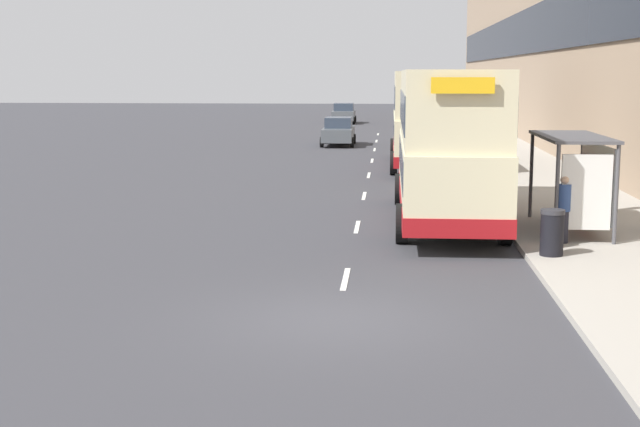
# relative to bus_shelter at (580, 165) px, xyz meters

# --- Properties ---
(ground_plane) EXTENTS (220.00, 220.00, 0.00)m
(ground_plane) POSITION_rel_bus_shelter_xyz_m (-5.77, -8.36, -1.88)
(ground_plane) COLOR #38383D
(pavement) EXTENTS (5.00, 93.00, 0.14)m
(pavement) POSITION_rel_bus_shelter_xyz_m (0.73, 30.14, -1.81)
(pavement) COLOR #A39E93
(pavement) RESTS_ON ground_plane
(terrace_facade) EXTENTS (3.10, 93.00, 14.89)m
(terrace_facade) POSITION_rel_bus_shelter_xyz_m (4.72, 30.14, 5.56)
(terrace_facade) COLOR #9E846B
(terrace_facade) RESTS_ON ground_plane
(lane_mark_0) EXTENTS (0.12, 2.00, 0.01)m
(lane_mark_0) POSITION_rel_bus_shelter_xyz_m (-5.77, -5.27, -1.87)
(lane_mark_0) COLOR silver
(lane_mark_0) RESTS_ON ground_plane
(lane_mark_1) EXTENTS (0.12, 2.00, 0.01)m
(lane_mark_1) POSITION_rel_bus_shelter_xyz_m (-5.77, 1.05, -1.87)
(lane_mark_1) COLOR silver
(lane_mark_1) RESTS_ON ground_plane
(lane_mark_2) EXTENTS (0.12, 2.00, 0.01)m
(lane_mark_2) POSITION_rel_bus_shelter_xyz_m (-5.77, 7.38, -1.87)
(lane_mark_2) COLOR silver
(lane_mark_2) RESTS_ON ground_plane
(lane_mark_3) EXTENTS (0.12, 2.00, 0.01)m
(lane_mark_3) POSITION_rel_bus_shelter_xyz_m (-5.77, 13.71, -1.87)
(lane_mark_3) COLOR silver
(lane_mark_3) RESTS_ON ground_plane
(lane_mark_4) EXTENTS (0.12, 2.00, 0.01)m
(lane_mark_4) POSITION_rel_bus_shelter_xyz_m (-5.77, 20.03, -1.87)
(lane_mark_4) COLOR silver
(lane_mark_4) RESTS_ON ground_plane
(lane_mark_5) EXTENTS (0.12, 2.00, 0.01)m
(lane_mark_5) POSITION_rel_bus_shelter_xyz_m (-5.77, 26.36, -1.87)
(lane_mark_5) COLOR silver
(lane_mark_5) RESTS_ON ground_plane
(lane_mark_6) EXTENTS (0.12, 2.00, 0.01)m
(lane_mark_6) POSITION_rel_bus_shelter_xyz_m (-5.77, 32.69, -1.87)
(lane_mark_6) COLOR silver
(lane_mark_6) RESTS_ON ground_plane
(lane_mark_7) EXTENTS (0.12, 2.00, 0.01)m
(lane_mark_7) POSITION_rel_bus_shelter_xyz_m (-5.77, 39.01, -1.87)
(lane_mark_7) COLOR silver
(lane_mark_7) RESTS_ON ground_plane
(bus_shelter) EXTENTS (1.60, 4.20, 2.48)m
(bus_shelter) POSITION_rel_bus_shelter_xyz_m (0.00, 0.00, 0.00)
(bus_shelter) COLOR #4C4C51
(bus_shelter) RESTS_ON ground_plane
(double_decker_bus_near) EXTENTS (2.85, 10.40, 4.30)m
(double_decker_bus_near) POSITION_rel_bus_shelter_xyz_m (-3.30, 2.00, 0.41)
(double_decker_bus_near) COLOR beige
(double_decker_bus_near) RESTS_ON ground_plane
(double_decker_bus_ahead) EXTENTS (2.85, 11.48, 4.30)m
(double_decker_bus_ahead) POSITION_rel_bus_shelter_xyz_m (-3.47, 17.49, 0.41)
(double_decker_bus_ahead) COLOR beige
(double_decker_bus_ahead) RESTS_ON ground_plane
(car_0) EXTENTS (2.03, 4.31, 1.70)m
(car_0) POSITION_rel_bus_shelter_xyz_m (-8.89, 52.56, -1.03)
(car_0) COLOR #4C5156
(car_0) RESTS_ON ground_plane
(car_1) EXTENTS (1.94, 4.45, 1.65)m
(car_1) POSITION_rel_bus_shelter_xyz_m (-7.96, 29.12, -1.05)
(car_1) COLOR #4C5156
(car_1) RESTS_ON ground_plane
(pedestrian_at_shelter) EXTENTS (0.33, 0.33, 1.64)m
(pedestrian_at_shelter) POSITION_rel_bus_shelter_xyz_m (-0.69, -1.60, -0.90)
(pedestrian_at_shelter) COLOR #23232D
(pedestrian_at_shelter) RESTS_ON ground_plane
(pedestrian_3) EXTENTS (0.33, 0.33, 1.64)m
(pedestrian_3) POSITION_rel_bus_shelter_xyz_m (1.64, 3.58, -0.90)
(pedestrian_3) COLOR #23232D
(pedestrian_3) RESTS_ON ground_plane
(litter_bin) EXTENTS (0.55, 0.55, 1.05)m
(litter_bin) POSITION_rel_bus_shelter_xyz_m (-1.22, -3.15, -1.21)
(litter_bin) COLOR black
(litter_bin) RESTS_ON ground_plane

